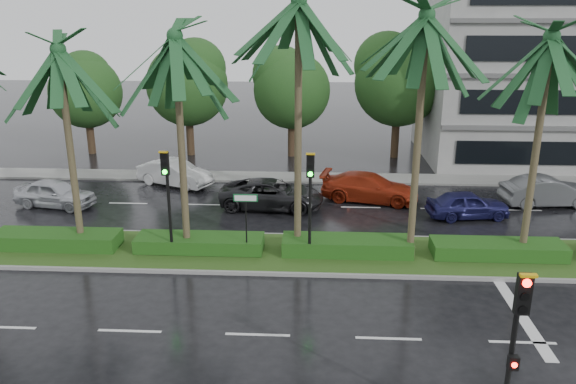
# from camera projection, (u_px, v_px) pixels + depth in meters

# --- Properties ---
(ground) EXTENTS (120.00, 120.00, 0.00)m
(ground) POSITION_uv_depth(u_px,v_px,m) (271.00, 265.00, 22.00)
(ground) COLOR black
(ground) RESTS_ON ground
(far_sidewalk) EXTENTS (40.00, 2.00, 0.12)m
(far_sidewalk) POSITION_uv_depth(u_px,v_px,m) (287.00, 177.00, 33.38)
(far_sidewalk) COLOR slate
(far_sidewalk) RESTS_ON ground
(median) EXTENTS (36.00, 4.00, 0.15)m
(median) POSITION_uv_depth(u_px,v_px,m) (273.00, 253.00, 22.92)
(median) COLOR gray
(median) RESTS_ON ground
(hedge) EXTENTS (35.20, 1.40, 0.60)m
(hedge) POSITION_uv_depth(u_px,v_px,m) (273.00, 244.00, 22.81)
(hedge) COLOR #1A4313
(hedge) RESTS_ON median
(lane_markings) EXTENTS (34.00, 13.06, 0.01)m
(lane_markings) POSITION_uv_depth(u_px,v_px,m) (349.00, 271.00, 21.44)
(lane_markings) COLOR silver
(lane_markings) RESTS_ON ground
(palm_row) EXTENTS (26.30, 4.20, 10.52)m
(palm_row) POSITION_uv_depth(u_px,v_px,m) (237.00, 48.00, 20.50)
(palm_row) COLOR #483F29
(palm_row) RESTS_ON median
(signal_near) EXTENTS (0.34, 0.45, 4.36)m
(signal_near) POSITION_uv_depth(u_px,v_px,m) (513.00, 353.00, 12.00)
(signal_near) COLOR black
(signal_near) RESTS_ON near_sidewalk
(signal_median_left) EXTENTS (0.34, 0.42, 4.36)m
(signal_median_left) POSITION_uv_depth(u_px,v_px,m) (167.00, 188.00, 21.56)
(signal_median_left) COLOR black
(signal_median_left) RESTS_ON median
(signal_median_right) EXTENTS (0.34, 0.42, 4.36)m
(signal_median_right) POSITION_uv_depth(u_px,v_px,m) (310.00, 191.00, 21.28)
(signal_median_right) COLOR black
(signal_median_right) RESTS_ON median
(street_sign) EXTENTS (0.95, 0.09, 2.60)m
(street_sign) POSITION_uv_depth(u_px,v_px,m) (246.00, 209.00, 21.85)
(street_sign) COLOR black
(street_sign) RESTS_ON median
(bg_trees) EXTENTS (33.08, 5.75, 8.31)m
(bg_trees) POSITION_uv_depth(u_px,v_px,m) (305.00, 83.00, 37.14)
(bg_trees) COLOR #352B18
(bg_trees) RESTS_ON ground
(building) EXTENTS (16.00, 10.00, 12.00)m
(building) POSITION_uv_depth(u_px,v_px,m) (553.00, 68.00, 36.41)
(building) COLOR gray
(building) RESTS_ON ground
(car_silver) EXTENTS (2.42, 4.33, 1.39)m
(car_silver) POSITION_uv_depth(u_px,v_px,m) (55.00, 193.00, 28.39)
(car_silver) COLOR silver
(car_silver) RESTS_ON ground
(car_white) EXTENTS (3.25, 4.65, 1.45)m
(car_white) POSITION_uv_depth(u_px,v_px,m) (175.00, 173.00, 31.85)
(car_white) COLOR silver
(car_white) RESTS_ON ground
(car_darkgrey) EXTENTS (2.76, 5.35, 1.44)m
(car_darkgrey) POSITION_uv_depth(u_px,v_px,m) (272.00, 194.00, 28.20)
(car_darkgrey) COLOR black
(car_darkgrey) RESTS_ON ground
(car_red) EXTENTS (3.10, 5.35, 1.46)m
(car_red) POSITION_uv_depth(u_px,v_px,m) (369.00, 187.00, 29.26)
(car_red) COLOR #9A2710
(car_red) RESTS_ON ground
(car_blue) EXTENTS (2.09, 4.05, 1.32)m
(car_blue) POSITION_uv_depth(u_px,v_px,m) (468.00, 205.00, 26.86)
(car_blue) COLOR #1A1B50
(car_blue) RESTS_ON ground
(car_grey) EXTENTS (2.12, 4.75, 1.51)m
(car_grey) POSITION_uv_depth(u_px,v_px,m) (548.00, 191.00, 28.49)
(car_grey) COLOR #545659
(car_grey) RESTS_ON ground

